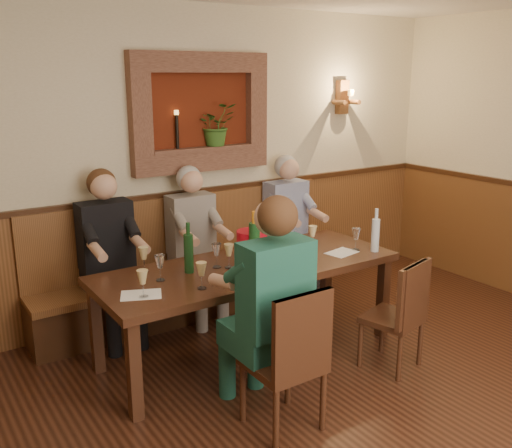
# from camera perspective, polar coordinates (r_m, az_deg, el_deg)

# --- Properties ---
(room_shell) EXTENTS (6.04, 6.04, 2.82)m
(room_shell) POSITION_cam_1_polar(r_m,az_deg,el_deg) (2.86, 20.00, 7.89)
(room_shell) COLOR beige
(room_shell) RESTS_ON ground
(wainscoting) EXTENTS (6.02, 6.02, 1.15)m
(wainscoting) POSITION_cam_1_polar(r_m,az_deg,el_deg) (3.27, 17.94, -15.36)
(wainscoting) COLOR brown
(wainscoting) RESTS_ON ground
(wall_niche) EXTENTS (1.36, 0.30, 1.06)m
(wall_niche) POSITION_cam_1_polar(r_m,az_deg,el_deg) (5.30, -5.09, 10.58)
(wall_niche) COLOR #5A1C0C
(wall_niche) RESTS_ON ground
(wall_sconce) EXTENTS (0.25, 0.20, 0.35)m
(wall_sconce) POSITION_cam_1_polar(r_m,az_deg,el_deg) (6.24, 8.74, 12.36)
(wall_sconce) COLOR brown
(wall_sconce) RESTS_ON ground
(dining_table) EXTENTS (2.40, 0.90, 0.75)m
(dining_table) POSITION_cam_1_polar(r_m,az_deg,el_deg) (4.48, -0.71, -4.96)
(dining_table) COLOR #381D10
(dining_table) RESTS_ON ground
(bench) EXTENTS (3.00, 0.45, 1.11)m
(bench) POSITION_cam_1_polar(r_m,az_deg,el_deg) (5.37, -6.22, -5.59)
(bench) COLOR #381E0F
(bench) RESTS_ON ground
(chair_near_left) EXTENTS (0.43, 0.43, 0.96)m
(chair_near_left) POSITION_cam_1_polar(r_m,az_deg,el_deg) (3.73, 2.86, -15.98)
(chair_near_left) COLOR #381D10
(chair_near_left) RESTS_ON ground
(chair_near_right) EXTENTS (0.47, 0.47, 0.87)m
(chair_near_right) POSITION_cam_1_polar(r_m,az_deg,el_deg) (4.55, 13.55, -10.84)
(chair_near_right) COLOR #381D10
(chair_near_right) RESTS_ON ground
(person_bench_left) EXTENTS (0.43, 0.53, 1.45)m
(person_bench_left) POSITION_cam_1_polar(r_m,az_deg,el_deg) (4.88, -14.24, -4.65)
(person_bench_left) COLOR black
(person_bench_left) RESTS_ON ground
(person_bench_mid) EXTENTS (0.41, 0.51, 1.41)m
(person_bench_mid) POSITION_cam_1_polar(r_m,az_deg,el_deg) (5.19, -5.99, -3.36)
(person_bench_mid) COLOR #635F5B
(person_bench_mid) RESTS_ON ground
(person_bench_right) EXTENTS (0.42, 0.51, 1.42)m
(person_bench_right) POSITION_cam_1_polar(r_m,az_deg,el_deg) (5.73, 3.50, -1.46)
(person_bench_right) COLOR navy
(person_bench_right) RESTS_ON ground
(person_chair_front) EXTENTS (0.45, 0.55, 1.50)m
(person_chair_front) POSITION_cam_1_polar(r_m,az_deg,el_deg) (3.72, 1.09, -10.14)
(person_chair_front) COLOR #184354
(person_chair_front) RESTS_ON ground
(spittoon_bucket) EXTENTS (0.30, 0.30, 0.27)m
(spittoon_bucket) POSITION_cam_1_polar(r_m,az_deg,el_deg) (4.41, -0.40, -2.39)
(spittoon_bucket) COLOR red
(spittoon_bucket) RESTS_ON dining_table
(wine_bottle_green_a) EXTENTS (0.10, 0.10, 0.45)m
(wine_bottle_green_a) POSITION_cam_1_polar(r_m,az_deg,el_deg) (4.28, -0.17, -2.13)
(wine_bottle_green_a) COLOR #19471E
(wine_bottle_green_a) RESTS_ON dining_table
(wine_bottle_green_b) EXTENTS (0.09, 0.09, 0.38)m
(wine_bottle_green_b) POSITION_cam_1_polar(r_m,az_deg,el_deg) (4.26, -6.75, -2.82)
(wine_bottle_green_b) COLOR #19471E
(wine_bottle_green_b) RESTS_ON dining_table
(water_bottle) EXTENTS (0.07, 0.07, 0.37)m
(water_bottle) POSITION_cam_1_polar(r_m,az_deg,el_deg) (4.84, 11.85, -1.00)
(water_bottle) COLOR silver
(water_bottle) RESTS_ON dining_table
(tasting_sheet_a) EXTENTS (0.32, 0.28, 0.00)m
(tasting_sheet_a) POSITION_cam_1_polar(r_m,az_deg,el_deg) (3.94, -11.42, -6.94)
(tasting_sheet_a) COLOR white
(tasting_sheet_a) RESTS_ON dining_table
(tasting_sheet_b) EXTENTS (0.35, 0.29, 0.00)m
(tasting_sheet_b) POSITION_cam_1_polar(r_m,az_deg,el_deg) (4.38, 1.81, -4.36)
(tasting_sheet_b) COLOR white
(tasting_sheet_b) RESTS_ON dining_table
(tasting_sheet_c) EXTENTS (0.29, 0.23, 0.00)m
(tasting_sheet_c) POSITION_cam_1_polar(r_m,az_deg,el_deg) (4.79, 8.57, -2.84)
(tasting_sheet_c) COLOR white
(tasting_sheet_c) RESTS_ON dining_table
(tasting_sheet_d) EXTENTS (0.27, 0.20, 0.00)m
(tasting_sheet_d) POSITION_cam_1_polar(r_m,az_deg,el_deg) (4.10, -1.72, -5.75)
(tasting_sheet_d) COLOR white
(tasting_sheet_d) RESTS_ON dining_table
(wine_glass_0) EXTENTS (0.08, 0.08, 0.19)m
(wine_glass_0) POSITION_cam_1_polar(r_m,az_deg,el_deg) (3.86, -11.25, -5.88)
(wine_glass_0) COLOR #DBC583
(wine_glass_0) RESTS_ON dining_table
(wine_glass_1) EXTENTS (0.08, 0.08, 0.19)m
(wine_glass_1) POSITION_cam_1_polar(r_m,az_deg,el_deg) (4.14, -9.58, -4.35)
(wine_glass_1) COLOR white
(wine_glass_1) RESTS_ON dining_table
(wine_glass_2) EXTENTS (0.08, 0.08, 0.19)m
(wine_glass_2) POSITION_cam_1_polar(r_m,az_deg,el_deg) (3.95, -5.46, -5.16)
(wine_glass_2) COLOR #DBC583
(wine_glass_2) RESTS_ON dining_table
(wine_glass_3) EXTENTS (0.08, 0.08, 0.19)m
(wine_glass_3) POSITION_cam_1_polar(r_m,az_deg,el_deg) (4.37, -3.97, -3.16)
(wine_glass_3) COLOR white
(wine_glass_3) RESTS_ON dining_table
(wine_glass_4) EXTENTS (0.08, 0.08, 0.19)m
(wine_glass_4) POSITION_cam_1_polar(r_m,az_deg,el_deg) (4.33, -0.33, -3.29)
(wine_glass_4) COLOR #DBC583
(wine_glass_4) RESTS_ON dining_table
(wine_glass_5) EXTENTS (0.08, 0.08, 0.19)m
(wine_glass_5) POSITION_cam_1_polar(r_m,az_deg,el_deg) (4.67, 0.63, -1.93)
(wine_glass_5) COLOR #DBC583
(wine_glass_5) RESTS_ON dining_table
(wine_glass_6) EXTENTS (0.08, 0.08, 0.19)m
(wine_glass_6) POSITION_cam_1_polar(r_m,az_deg,el_deg) (4.46, 5.25, -2.81)
(wine_glass_6) COLOR white
(wine_glass_6) RESTS_ON dining_table
(wine_glass_7) EXTENTS (0.08, 0.08, 0.19)m
(wine_glass_7) POSITION_cam_1_polar(r_m,az_deg,el_deg) (4.88, 5.67, -1.28)
(wine_glass_7) COLOR #DBC583
(wine_glass_7) RESTS_ON dining_table
(wine_glass_8) EXTENTS (0.08, 0.08, 0.19)m
(wine_glass_8) POSITION_cam_1_polar(r_m,az_deg,el_deg) (4.85, 9.96, -1.51)
(wine_glass_8) COLOR white
(wine_glass_8) RESTS_ON dining_table
(wine_glass_9) EXTENTS (0.08, 0.08, 0.19)m
(wine_glass_9) POSITION_cam_1_polar(r_m,az_deg,el_deg) (4.12, 0.19, -4.24)
(wine_glass_9) COLOR #DBC583
(wine_glass_9) RESTS_ON dining_table
(wine_glass_10) EXTENTS (0.08, 0.08, 0.19)m
(wine_glass_10) POSITION_cam_1_polar(r_m,az_deg,el_deg) (4.35, -11.15, -3.48)
(wine_glass_10) COLOR #DBC583
(wine_glass_10) RESTS_ON dining_table
(wine_glass_11) EXTENTS (0.08, 0.08, 0.19)m
(wine_glass_11) POSITION_cam_1_polar(r_m,az_deg,el_deg) (4.35, -2.72, -3.22)
(wine_glass_11) COLOR #DBC583
(wine_glass_11) RESTS_ON dining_table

